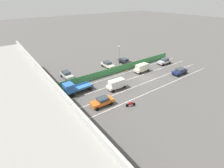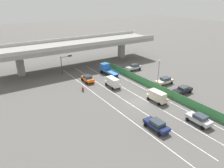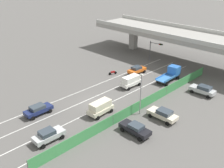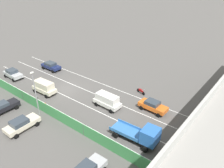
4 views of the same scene
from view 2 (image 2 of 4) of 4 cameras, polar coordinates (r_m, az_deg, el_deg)
name	(u,v)px [view 2 (image 2 of 4)]	position (r m, az deg, el deg)	size (l,w,h in m)	color
ground_plane	(139,102)	(42.29, 7.14, -4.92)	(300.00, 300.00, 0.00)	#565451
lane_line_left_edge	(104,101)	(42.66, -2.06, -4.49)	(0.14, 44.61, 0.01)	silver
lane_line_mid_left	(119,96)	(44.36, 1.84, -3.36)	(0.14, 44.61, 0.01)	silver
lane_line_mid_right	(132,93)	(46.28, 5.43, -2.31)	(0.14, 44.61, 0.01)	silver
lane_line_right_edge	(145,89)	(48.37, 8.72, -1.34)	(0.14, 44.61, 0.01)	silver
elevated_overpass	(77,45)	(63.51, -9.49, 10.15)	(49.96, 11.12, 7.59)	gray
green_fence	(150,84)	(49.02, 10.15, -0.02)	(0.10, 40.71, 1.72)	#3D8E4C
car_van_white	(113,82)	(48.55, 0.19, 0.58)	(2.08, 4.38, 2.15)	silver
car_sedan_navy	(157,124)	(34.39, 11.84, -10.54)	(2.01, 4.42, 1.58)	navy
car_sedan_silver	(199,119)	(37.75, 22.29, -8.60)	(2.09, 4.27, 1.69)	#B7BABC
car_van_cream	(157,96)	(42.71, 12.01, -3.13)	(2.18, 4.39, 2.17)	beige
car_taxi_orange	(88,78)	(51.89, -6.55, 1.54)	(2.08, 4.35, 1.63)	orange
flatbed_truck_blue	(107,69)	(56.98, -1.47, 4.10)	(2.57, 6.22, 2.62)	black
motorcycle	(83,89)	(47.37, -7.82, -1.22)	(0.82, 1.89, 0.93)	black
parked_sedan_dark	(183,90)	(47.75, 18.42, -1.47)	(4.61, 1.95, 1.58)	black
parked_sedan_cream	(165,81)	(51.57, 13.90, 0.89)	(4.59, 2.08, 1.67)	beige
parked_wagon_silver	(134,67)	(59.99, 5.84, 4.55)	(4.53, 2.05, 1.73)	#B2B5B7
traffic_light	(65,61)	(58.01, -12.43, 6.10)	(3.28, 0.62, 4.83)	#47474C
street_lamp	(159,72)	(47.31, 12.36, 3.24)	(0.60, 0.36, 6.81)	gray
traffic_cone	(154,92)	(46.73, 11.22, -2.00)	(0.47, 0.47, 0.66)	orange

